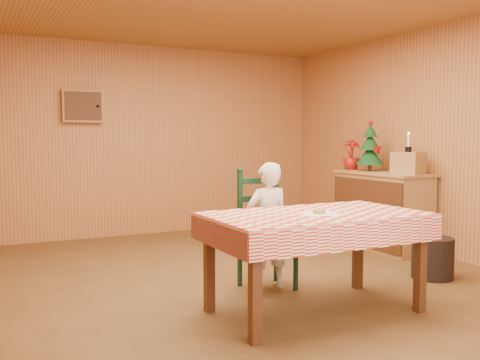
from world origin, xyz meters
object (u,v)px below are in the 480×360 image
(christmas_tree, at_px, (370,148))
(crate, at_px, (408,163))
(shelf_unit, at_px, (382,210))
(dining_table, at_px, (315,224))
(storage_bin, at_px, (433,258))
(ladder_chair, at_px, (264,231))
(seated_child, at_px, (268,226))

(christmas_tree, bearing_deg, crate, -90.00)
(shelf_unit, bearing_deg, dining_table, -142.61)
(storage_bin, bearing_deg, dining_table, -168.74)
(shelf_unit, distance_m, christmas_tree, 0.79)
(dining_table, distance_m, crate, 2.44)
(christmas_tree, bearing_deg, dining_table, -138.64)
(ladder_chair, xyz_separation_m, storage_bin, (1.58, -0.47, -0.31))
(seated_child, height_order, shelf_unit, seated_child)
(dining_table, bearing_deg, shelf_unit, 37.39)
(crate, xyz_separation_m, christmas_tree, (-0.00, 0.65, 0.16))
(dining_table, xyz_separation_m, seated_child, (-0.00, 0.73, -0.13))
(ladder_chair, relative_size, christmas_tree, 1.74)
(ladder_chair, relative_size, shelf_unit, 0.87)
(seated_child, relative_size, crate, 3.75)
(seated_child, bearing_deg, dining_table, 90.00)
(ladder_chair, height_order, crate, crate)
(ladder_chair, bearing_deg, crate, 11.02)
(dining_table, xyz_separation_m, christmas_tree, (2.10, 1.84, 0.52))
(seated_child, distance_m, storage_bin, 1.67)
(christmas_tree, bearing_deg, storage_bin, -108.66)
(crate, bearing_deg, seated_child, -167.49)
(christmas_tree, bearing_deg, seated_child, -151.99)
(seated_child, relative_size, storage_bin, 2.88)
(ladder_chair, distance_m, christmas_tree, 2.45)
(crate, height_order, christmas_tree, christmas_tree)
(shelf_unit, bearing_deg, ladder_chair, -158.84)
(ladder_chair, xyz_separation_m, shelf_unit, (2.09, 0.81, -0.04))
(dining_table, height_order, ladder_chair, ladder_chair)
(shelf_unit, xyz_separation_m, crate, (0.01, -0.40, 0.59))
(christmas_tree, relative_size, storage_bin, 1.59)
(shelf_unit, relative_size, storage_bin, 3.17)
(shelf_unit, height_order, storage_bin, shelf_unit)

